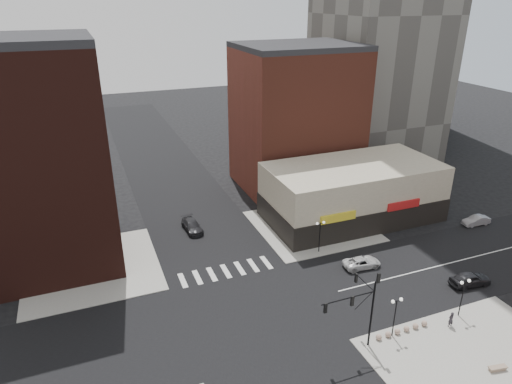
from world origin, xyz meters
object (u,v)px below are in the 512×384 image
street_lamp_ne (320,229)px  pedestrian (451,319)px  silver_sedan (476,221)px  white_suv (362,262)px  street_lamp_se_b (464,289)px  dark_sedan_east (470,279)px  dark_sedan_north (192,226)px  stone_bench (498,368)px  traffic_signal (361,301)px  street_lamp_se_a (396,308)px

street_lamp_ne → pedestrian: bearing=-73.6°
silver_sedan → white_suv: bearing=-77.4°
white_suv → street_lamp_se_b: bearing=-157.0°
street_lamp_ne → white_suv: bearing=-57.4°
dark_sedan_east → dark_sedan_north: (-25.33, 23.67, -0.08)m
white_suv → stone_bench: size_ratio=2.67×
traffic_signal → stone_bench: traffic_signal is taller
street_lamp_ne → silver_sedan: 24.16m
street_lamp_se_b → dark_sedan_east: bearing=36.1°
traffic_signal → white_suv: size_ratio=1.73×
white_suv → dark_sedan_north: bearing=48.9°
traffic_signal → street_lamp_se_a: (3.76, -0.17, -1.67)m
silver_sedan → dark_sedan_north: 39.38m
stone_bench → pedestrian: bearing=96.8°
traffic_signal → street_lamp_se_b: traffic_signal is taller
silver_sedan → stone_bench: bearing=-38.4°
street_lamp_ne → pedestrian: (5.00, -16.96, -2.35)m
traffic_signal → white_suv: traffic_signal is taller
street_lamp_ne → white_suv: size_ratio=0.92×
street_lamp_se_b → dark_sedan_east: 6.77m
street_lamp_se_a → white_suv: bearing=70.0°
street_lamp_se_a → silver_sedan: bearing=30.1°
traffic_signal → white_suv: 14.21m
white_suv → silver_sedan: bearing=-77.4°
street_lamp_se_a → street_lamp_se_b: bearing=0.0°
street_lamp_se_b → pedestrian: street_lamp_se_b is taller
street_lamp_se_a → dark_sedan_east: (13.08, 3.71, -2.50)m
white_suv → silver_sedan: (20.90, 3.30, 0.03)m
street_lamp_se_a → silver_sedan: street_lamp_se_a is taller
street_lamp_se_b → dark_sedan_north: (-20.24, 27.38, -2.58)m
street_lamp_se_a → street_lamp_ne: (1.00, 16.00, 0.00)m
street_lamp_se_a → silver_sedan: (24.97, 14.50, -2.64)m
dark_sedan_north → pedestrian: pedestrian is taller
street_lamp_se_a → dark_sedan_north: bearing=114.1°
pedestrian → silver_sedan: bearing=-141.6°
dark_sedan_east → stone_bench: dark_sedan_east is taller
dark_sedan_north → stone_bench: dark_sedan_north is taller
traffic_signal → stone_bench: size_ratio=4.61×
stone_bench → white_suv: bearing=105.0°
traffic_signal → dark_sedan_north: 28.82m
street_lamp_se_a → dark_sedan_north: 30.10m
street_lamp_se_b → dark_sedan_east: (5.08, 3.71, -2.50)m
white_suv → traffic_signal: bearing=148.3°
pedestrian → dark_sedan_north: bearing=-58.0°
street_lamp_se_a → stone_bench: (5.69, -6.87, -2.97)m
street_lamp_ne → dark_sedan_east: (12.08, -12.29, -2.50)m
white_suv → pedestrian: (1.94, -12.16, 0.31)m
traffic_signal → street_lamp_se_b: 11.88m
street_lamp_se_b → street_lamp_ne: 17.46m
dark_sedan_east → stone_bench: bearing=150.5°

